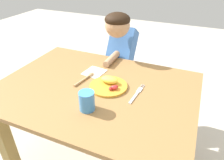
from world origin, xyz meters
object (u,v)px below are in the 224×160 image
at_px(drinking_cup, 87,101).
at_px(person, 122,62).
at_px(fork, 137,94).
at_px(spoon, 87,77).
at_px(plate, 109,85).

xyz_separation_m(drinking_cup, person, (-0.11, 0.79, -0.15)).
distance_m(fork, spoon, 0.36).
height_order(fork, drinking_cup, drinking_cup).
xyz_separation_m(fork, drinking_cup, (-0.20, -0.23, 0.05)).
height_order(fork, spoon, spoon).
bearing_deg(spoon, plate, -91.13).
relative_size(fork, spoon, 1.12).
bearing_deg(drinking_cup, spoon, 119.71).
bearing_deg(fork, plate, 91.10).
height_order(plate, person, person).
distance_m(fork, drinking_cup, 0.31).
distance_m(spoon, drinking_cup, 0.32).
distance_m(plate, drinking_cup, 0.25).
relative_size(plate, drinking_cup, 2.21).
bearing_deg(drinking_cup, fork, 49.49).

